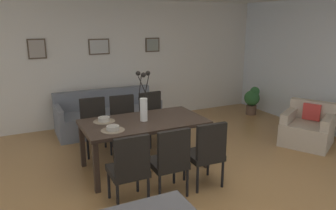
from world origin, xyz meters
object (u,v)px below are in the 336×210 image
dining_chair_mid_left (207,151)px  sofa (108,117)px  dining_chair_near_right (95,123)px  armchair (308,129)px  bowl_near_left (113,128)px  framed_picture_right (152,45)px  dining_table (144,125)px  bowl_near_right (104,119)px  potted_plant (252,99)px  dining_chair_far_right (124,120)px  dining_chair_near_left (129,166)px  framed_picture_left (37,49)px  centerpiece_vase (144,102)px  dining_chair_far_left (170,159)px  dining_chair_mid_right (153,115)px  framed_picture_center (99,47)px

dining_chair_mid_left → sofa: bearing=100.8°
dining_chair_near_right → armchair: size_ratio=0.85×
bowl_near_left → framed_picture_right: bearing=56.7°
framed_picture_right → dining_table: bearing=-116.3°
bowl_near_right → armchair: (3.55, -0.63, -0.49)m
dining_table → potted_plant: 3.71m
dining_table → dining_chair_far_right: (-0.02, 0.87, -0.16)m
dining_chair_near_left → dining_chair_mid_left: (1.07, -0.01, 0.00)m
bowl_near_left → framed_picture_left: size_ratio=0.45×
dining_chair_mid_left → sofa: (-0.54, 2.85, -0.23)m
dining_chair_mid_left → bowl_near_right: dining_chair_mid_left is taller
dining_chair_far_right → centerpiece_vase: (0.02, -0.87, 0.51)m
dining_chair_near_right → framed_picture_left: (-0.68, 1.52, 1.14)m
sofa → dining_chair_mid_left: bearing=-79.2°
bowl_near_left → bowl_near_right: 0.44m
dining_chair_near_left → dining_chair_mid_left: bearing=-0.4°
dining_chair_far_left → dining_chair_mid_right: same height
bowl_near_right → dining_chair_far_right: bearing=51.6°
dining_chair_near_right → bowl_near_left: bearing=-90.8°
dining_table → framed_picture_center: (-0.00, 2.43, 0.99)m
dining_chair_far_right → bowl_near_right: bearing=-128.4°
framed_picture_left → armchair: bearing=-34.0°
dining_table → dining_chair_far_left: size_ratio=1.96×
dining_chair_mid_right → centerpiece_vase: bearing=-120.7°
centerpiece_vase → dining_chair_near_right: bearing=119.8°
dining_chair_far_right → potted_plant: size_ratio=1.37×
dining_chair_near_left → dining_chair_far_left: same height
centerpiece_vase → sofa: 2.06m
dining_chair_near_left → framed_picture_right: size_ratio=2.78×
centerpiece_vase → framed_picture_left: size_ratio=1.94×
armchair → framed_picture_right: size_ratio=3.28×
dining_chair_mid_left → framed_picture_center: 3.58m
dining_chair_mid_left → bowl_near_right: (-1.05, 1.15, 0.27)m
dining_chair_mid_right → armchair: (2.48, -1.30, -0.23)m
framed_picture_center → dining_chair_mid_right: bearing=-70.9°
dining_chair_far_right → potted_plant: dining_chair_far_right is taller
framed_picture_center → centerpiece_vase: bearing=-90.0°
dining_chair_near_right → framed_picture_center: 1.97m
dining_table → potted_plant: bearing=24.4°
dining_chair_far_left → sofa: 2.86m
centerpiece_vase → armchair: size_ratio=0.68×
dining_table → framed_picture_left: 2.89m
dining_chair_far_right → bowl_near_left: (-0.52, -1.09, 0.27)m
dining_chair_mid_right → framed_picture_left: 2.58m
bowl_near_left → bowl_near_right: (0.00, 0.44, 0.00)m
dining_chair_near_right → framed_picture_right: framed_picture_right is taller
framed_picture_left → framed_picture_right: framed_picture_left is taller
potted_plant → dining_chair_mid_left: bearing=-139.3°
dining_chair_mid_right → framed_picture_right: framed_picture_right is taller
bowl_near_right → sofa: 1.84m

